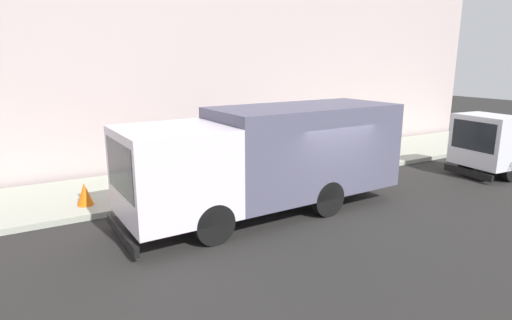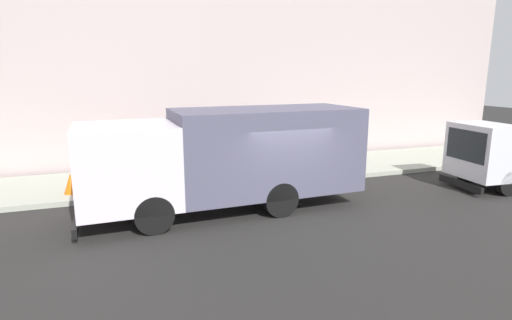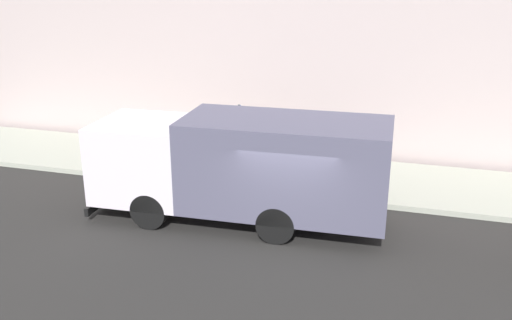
# 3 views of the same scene
# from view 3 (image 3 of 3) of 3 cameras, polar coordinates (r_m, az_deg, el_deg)

# --- Properties ---
(ground) EXTENTS (80.00, 80.00, 0.00)m
(ground) POSITION_cam_3_polar(r_m,az_deg,el_deg) (14.70, 3.05, -8.56)
(ground) COLOR #272624
(sidewalk) EXTENTS (3.96, 30.00, 0.17)m
(sidewalk) POSITION_cam_3_polar(r_m,az_deg,el_deg) (19.14, 6.50, -1.64)
(sidewalk) COLOR #ACB09F
(sidewalk) RESTS_ON ground
(large_utility_truck) EXTENTS (2.81, 8.30, 3.00)m
(large_utility_truck) POSITION_cam_3_polar(r_m,az_deg,el_deg) (15.40, -1.49, -0.41)
(large_utility_truck) COLOR white
(large_utility_truck) RESTS_ON ground
(pedestrian_walking) EXTENTS (0.51, 0.51, 1.64)m
(pedestrian_walking) POSITION_cam_3_polar(r_m,az_deg,el_deg) (19.11, 0.91, 1.44)
(pedestrian_walking) COLOR black
(pedestrian_walking) RESTS_ON sidewalk
(pedestrian_standing) EXTENTS (0.52, 0.52, 1.59)m
(pedestrian_standing) POSITION_cam_3_polar(r_m,az_deg,el_deg) (19.18, 8.18, 1.22)
(pedestrian_standing) COLOR #444156
(pedestrian_standing) RESTS_ON sidewalk
(traffic_cone_orange) EXTENTS (0.46, 0.46, 0.66)m
(traffic_cone_orange) POSITION_cam_3_polar(r_m,az_deg,el_deg) (19.90, -11.61, 0.18)
(traffic_cone_orange) COLOR orange
(traffic_cone_orange) RESTS_ON sidewalk
(street_sign_post) EXTENTS (0.44, 0.08, 2.62)m
(street_sign_post) POSITION_cam_3_polar(r_m,az_deg,el_deg) (17.61, -1.71, 2.23)
(street_sign_post) COLOR #4C5156
(street_sign_post) RESTS_ON sidewalk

